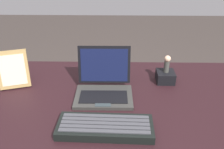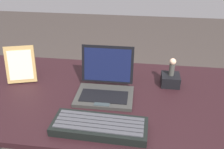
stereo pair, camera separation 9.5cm
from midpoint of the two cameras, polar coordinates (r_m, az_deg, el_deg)
desk at (r=1.14m, az=-1.47°, el=-9.72°), size 1.74×0.67×0.72m
laptop_front at (r=1.04m, az=0.99°, el=-2.90°), size 0.25×0.21×0.20m
external_keyboard at (r=0.87m, az=0.17°, el=-12.43°), size 0.35×0.14×0.04m
photo_frame at (r=1.19m, az=-19.02°, el=2.18°), size 0.15×0.10×0.17m
figurine_stand at (r=1.16m, az=16.12°, el=-1.31°), size 0.08×0.08×0.05m
figurine at (r=1.13m, az=16.62°, el=1.88°), size 0.03×0.03×0.08m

